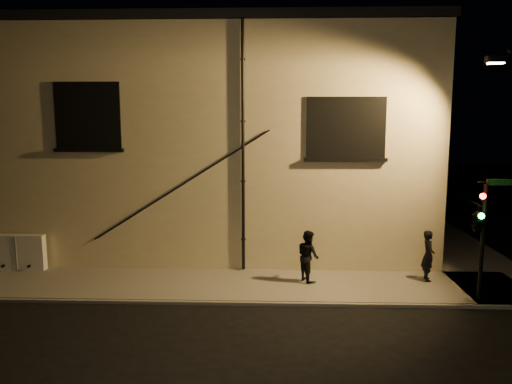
{
  "coord_description": "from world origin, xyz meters",
  "views": [
    {
      "loc": [
        -0.77,
        -13.67,
        5.31
      ],
      "look_at": [
        -1.33,
        1.8,
        3.01
      ],
      "focal_mm": 35.0,
      "sensor_mm": 36.0,
      "label": 1
    }
  ],
  "objects_px": {
    "utility_cabinet": "(18,252)",
    "pedestrian_b": "(308,256)",
    "traffic_signal": "(478,219)",
    "pedestrian_a": "(428,256)"
  },
  "relations": [
    {
      "from": "utility_cabinet",
      "to": "pedestrian_b",
      "type": "height_order",
      "value": "pedestrian_b"
    },
    {
      "from": "traffic_signal",
      "to": "utility_cabinet",
      "type": "bearing_deg",
      "value": 170.86
    },
    {
      "from": "utility_cabinet",
      "to": "pedestrian_a",
      "type": "distance_m",
      "value": 13.78
    },
    {
      "from": "pedestrian_a",
      "to": "traffic_signal",
      "type": "bearing_deg",
      "value": -151.41
    },
    {
      "from": "pedestrian_b",
      "to": "traffic_signal",
      "type": "bearing_deg",
      "value": -134.17
    },
    {
      "from": "utility_cabinet",
      "to": "pedestrian_a",
      "type": "xyz_separation_m",
      "value": [
        13.76,
        -0.66,
        0.21
      ]
    },
    {
      "from": "utility_cabinet",
      "to": "pedestrian_b",
      "type": "xyz_separation_m",
      "value": [
        9.9,
        -0.85,
        0.21
      ]
    },
    {
      "from": "utility_cabinet",
      "to": "pedestrian_a",
      "type": "relative_size",
      "value": 1.13
    },
    {
      "from": "utility_cabinet",
      "to": "traffic_signal",
      "type": "height_order",
      "value": "traffic_signal"
    },
    {
      "from": "pedestrian_a",
      "to": "utility_cabinet",
      "type": "bearing_deg",
      "value": 89.86
    }
  ]
}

